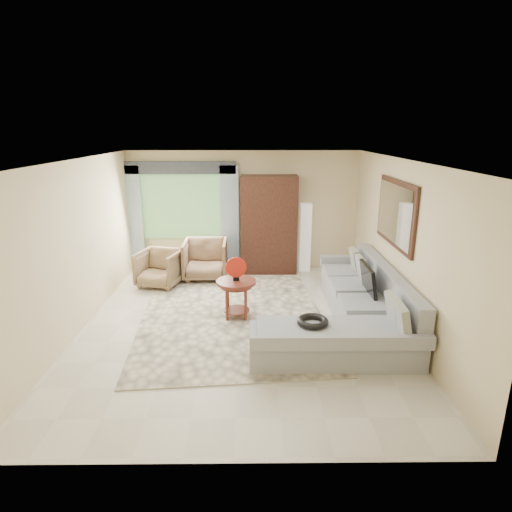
{
  "coord_description": "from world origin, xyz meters",
  "views": [
    {
      "loc": [
        0.18,
        -6.31,
        3.03
      ],
      "look_at": [
        0.25,
        0.35,
        1.05
      ],
      "focal_mm": 30.0,
      "sensor_mm": 36.0,
      "label": 1
    }
  ],
  "objects_px": {
    "tv_screen": "(368,279)",
    "sectional_sofa": "(354,312)",
    "armoire": "(269,225)",
    "armchair_left": "(159,268)",
    "potted_plant": "(156,262)",
    "floor_lamp": "(305,237)",
    "armchair_right": "(205,260)",
    "coffee_table": "(236,298)"
  },
  "relations": [
    {
      "from": "armchair_right",
      "to": "floor_lamp",
      "type": "distance_m",
      "value": 2.23
    },
    {
      "from": "sectional_sofa",
      "to": "armoire",
      "type": "distance_m",
      "value": 3.24
    },
    {
      "from": "tv_screen",
      "to": "armoire",
      "type": "distance_m",
      "value": 3.01
    },
    {
      "from": "potted_plant",
      "to": "sectional_sofa",
      "type": "bearing_deg",
      "value": -36.44
    },
    {
      "from": "armchair_left",
      "to": "armoire",
      "type": "xyz_separation_m",
      "value": [
        2.22,
        0.91,
        0.69
      ]
    },
    {
      "from": "floor_lamp",
      "to": "potted_plant",
      "type": "bearing_deg",
      "value": -175.95
    },
    {
      "from": "potted_plant",
      "to": "armchair_left",
      "type": "bearing_deg",
      "value": -71.68
    },
    {
      "from": "sectional_sofa",
      "to": "armchair_left",
      "type": "relative_size",
      "value": 4.32
    },
    {
      "from": "sectional_sofa",
      "to": "armchair_left",
      "type": "distance_m",
      "value": 3.98
    },
    {
      "from": "coffee_table",
      "to": "armchair_left",
      "type": "xyz_separation_m",
      "value": [
        -1.59,
        1.54,
        0.02
      ]
    },
    {
      "from": "armchair_left",
      "to": "armchair_right",
      "type": "xyz_separation_m",
      "value": [
        0.87,
        0.43,
        0.05
      ]
    },
    {
      "from": "tv_screen",
      "to": "floor_lamp",
      "type": "height_order",
      "value": "floor_lamp"
    },
    {
      "from": "armoire",
      "to": "floor_lamp",
      "type": "xyz_separation_m",
      "value": [
        0.8,
        0.06,
        -0.3
      ]
    },
    {
      "from": "tv_screen",
      "to": "armchair_left",
      "type": "distance_m",
      "value": 4.1
    },
    {
      "from": "sectional_sofa",
      "to": "tv_screen",
      "type": "xyz_separation_m",
      "value": [
        0.27,
        0.3,
        0.44
      ]
    },
    {
      "from": "coffee_table",
      "to": "potted_plant",
      "type": "xyz_separation_m",
      "value": [
        -1.83,
        2.27,
        -0.08
      ]
    },
    {
      "from": "tv_screen",
      "to": "coffee_table",
      "type": "bearing_deg",
      "value": 175.98
    },
    {
      "from": "tv_screen",
      "to": "armoire",
      "type": "height_order",
      "value": "armoire"
    },
    {
      "from": "floor_lamp",
      "to": "armchair_left",
      "type": "bearing_deg",
      "value": -162.2
    },
    {
      "from": "sectional_sofa",
      "to": "armoire",
      "type": "relative_size",
      "value": 1.65
    },
    {
      "from": "tv_screen",
      "to": "potted_plant",
      "type": "distance_m",
      "value": 4.66
    },
    {
      "from": "armoire",
      "to": "floor_lamp",
      "type": "height_order",
      "value": "armoire"
    },
    {
      "from": "armchair_left",
      "to": "armchair_right",
      "type": "bearing_deg",
      "value": 41.14
    },
    {
      "from": "coffee_table",
      "to": "floor_lamp",
      "type": "xyz_separation_m",
      "value": [
        1.42,
        2.51,
        0.41
      ]
    },
    {
      "from": "coffee_table",
      "to": "armchair_right",
      "type": "distance_m",
      "value": 2.09
    },
    {
      "from": "coffee_table",
      "to": "armchair_left",
      "type": "relative_size",
      "value": 0.81
    },
    {
      "from": "coffee_table",
      "to": "armoire",
      "type": "height_order",
      "value": "armoire"
    },
    {
      "from": "armchair_left",
      "to": "potted_plant",
      "type": "xyz_separation_m",
      "value": [
        -0.24,
        0.74,
        -0.1
      ]
    },
    {
      "from": "sectional_sofa",
      "to": "floor_lamp",
      "type": "relative_size",
      "value": 2.31
    },
    {
      "from": "floor_lamp",
      "to": "armchair_right",
      "type": "bearing_deg",
      "value": -165.84
    },
    {
      "from": "tv_screen",
      "to": "floor_lamp",
      "type": "relative_size",
      "value": 0.49
    },
    {
      "from": "tv_screen",
      "to": "armchair_right",
      "type": "relative_size",
      "value": 0.81
    },
    {
      "from": "floor_lamp",
      "to": "coffee_table",
      "type": "bearing_deg",
      "value": -119.63
    },
    {
      "from": "tv_screen",
      "to": "armoire",
      "type": "relative_size",
      "value": 0.35
    },
    {
      "from": "tv_screen",
      "to": "sectional_sofa",
      "type": "bearing_deg",
      "value": -131.37
    },
    {
      "from": "armchair_right",
      "to": "potted_plant",
      "type": "height_order",
      "value": "armchair_right"
    },
    {
      "from": "armchair_left",
      "to": "floor_lamp",
      "type": "xyz_separation_m",
      "value": [
        3.02,
        0.97,
        0.39
      ]
    },
    {
      "from": "sectional_sofa",
      "to": "tv_screen",
      "type": "relative_size",
      "value": 4.68
    },
    {
      "from": "armoire",
      "to": "floor_lamp",
      "type": "bearing_deg",
      "value": 4.29
    },
    {
      "from": "armoire",
      "to": "floor_lamp",
      "type": "distance_m",
      "value": 0.86
    },
    {
      "from": "sectional_sofa",
      "to": "potted_plant",
      "type": "xyz_separation_m",
      "value": [
        -3.69,
        2.73,
        -0.02
      ]
    },
    {
      "from": "armchair_right",
      "to": "potted_plant",
      "type": "bearing_deg",
      "value": 163.81
    }
  ]
}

